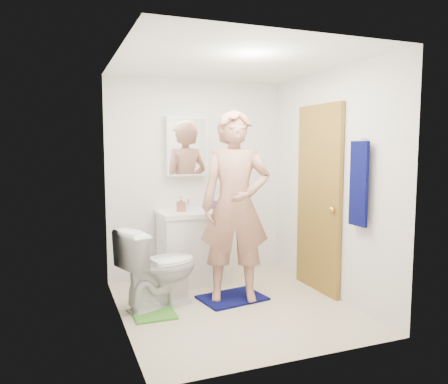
# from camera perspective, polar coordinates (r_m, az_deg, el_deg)

# --- Properties ---
(floor) EXTENTS (2.20, 2.40, 0.02)m
(floor) POSITION_cam_1_polar(r_m,az_deg,el_deg) (4.54, 1.31, -14.80)
(floor) COLOR beige
(floor) RESTS_ON ground
(ceiling) EXTENTS (2.20, 2.40, 0.02)m
(ceiling) POSITION_cam_1_polar(r_m,az_deg,el_deg) (4.32, 1.39, 16.81)
(ceiling) COLOR white
(ceiling) RESTS_ON ground
(wall_back) EXTENTS (2.20, 0.02, 2.40)m
(wall_back) POSITION_cam_1_polar(r_m,az_deg,el_deg) (5.39, -3.57, 1.73)
(wall_back) COLOR silver
(wall_back) RESTS_ON ground
(wall_front) EXTENTS (2.20, 0.02, 2.40)m
(wall_front) POSITION_cam_1_polar(r_m,az_deg,el_deg) (3.18, 9.70, -1.33)
(wall_front) COLOR silver
(wall_front) RESTS_ON ground
(wall_left) EXTENTS (0.02, 2.40, 2.40)m
(wall_left) POSITION_cam_1_polar(r_m,az_deg,el_deg) (3.97, -13.63, 0.04)
(wall_left) COLOR silver
(wall_left) RESTS_ON ground
(wall_right) EXTENTS (0.02, 2.40, 2.40)m
(wall_right) POSITION_cam_1_polar(r_m,az_deg,el_deg) (4.79, 13.71, 1.04)
(wall_right) COLOR silver
(wall_right) RESTS_ON ground
(vanity_cabinet) EXTENTS (0.75, 0.55, 0.80)m
(vanity_cabinet) POSITION_cam_1_polar(r_m,az_deg,el_deg) (5.19, -4.11, -7.38)
(vanity_cabinet) COLOR white
(vanity_cabinet) RESTS_ON floor
(countertop) EXTENTS (0.79, 0.59, 0.05)m
(countertop) POSITION_cam_1_polar(r_m,az_deg,el_deg) (5.11, -4.15, -2.74)
(countertop) COLOR white
(countertop) RESTS_ON vanity_cabinet
(sink_basin) EXTENTS (0.40, 0.40, 0.03)m
(sink_basin) POSITION_cam_1_polar(r_m,az_deg,el_deg) (5.11, -4.15, -2.57)
(sink_basin) COLOR white
(sink_basin) RESTS_ON countertop
(faucet) EXTENTS (0.03, 0.03, 0.12)m
(faucet) POSITION_cam_1_polar(r_m,az_deg,el_deg) (5.27, -4.73, -1.55)
(faucet) COLOR silver
(faucet) RESTS_ON countertop
(medicine_cabinet) EXTENTS (0.50, 0.12, 0.70)m
(medicine_cabinet) POSITION_cam_1_polar(r_m,az_deg,el_deg) (5.27, -4.93, 5.98)
(medicine_cabinet) COLOR white
(medicine_cabinet) RESTS_ON wall_back
(mirror_panel) EXTENTS (0.46, 0.01, 0.66)m
(mirror_panel) POSITION_cam_1_polar(r_m,az_deg,el_deg) (5.21, -4.74, 5.98)
(mirror_panel) COLOR white
(mirror_panel) RESTS_ON wall_back
(door) EXTENTS (0.05, 0.80, 2.05)m
(door) POSITION_cam_1_polar(r_m,az_deg,el_deg) (4.91, 12.23, -0.87)
(door) COLOR #A47C2D
(door) RESTS_ON ground
(door_knob) EXTENTS (0.07, 0.07, 0.07)m
(door_knob) POSITION_cam_1_polar(r_m,az_deg,el_deg) (4.63, 13.97, -2.25)
(door_knob) COLOR gold
(door_knob) RESTS_ON door
(towel) EXTENTS (0.03, 0.24, 0.80)m
(towel) POSITION_cam_1_polar(r_m,az_deg,el_deg) (4.28, 17.20, 1.04)
(towel) COLOR #080B4C
(towel) RESTS_ON wall_right
(towel_hook) EXTENTS (0.06, 0.02, 0.02)m
(towel_hook) POSITION_cam_1_polar(r_m,az_deg,el_deg) (4.29, 17.79, 6.64)
(towel_hook) COLOR silver
(towel_hook) RESTS_ON wall_right
(toilet) EXTENTS (0.90, 0.70, 0.81)m
(toilet) POSITION_cam_1_polar(r_m,az_deg,el_deg) (4.45, -8.42, -9.65)
(toilet) COLOR white
(toilet) RESTS_ON floor
(bath_mat) EXTENTS (0.72, 0.57, 0.02)m
(bath_mat) POSITION_cam_1_polar(r_m,az_deg,el_deg) (4.72, 1.07, -13.66)
(bath_mat) COLOR #080B4C
(bath_mat) RESTS_ON floor
(green_rug) EXTENTS (0.40, 0.34, 0.02)m
(green_rug) POSITION_cam_1_polar(r_m,az_deg,el_deg) (4.34, -9.04, -15.57)
(green_rug) COLOR #489531
(green_rug) RESTS_ON floor
(soap_dispenser) EXTENTS (0.10, 0.10, 0.17)m
(soap_dispenser) POSITION_cam_1_polar(r_m,az_deg,el_deg) (5.03, -5.62, -1.61)
(soap_dispenser) COLOR #A85B4E
(soap_dispenser) RESTS_ON countertop
(toothbrush_cup) EXTENTS (0.12, 0.12, 0.09)m
(toothbrush_cup) POSITION_cam_1_polar(r_m,az_deg,el_deg) (5.30, -1.40, -1.68)
(toothbrush_cup) COLOR #673A80
(toothbrush_cup) RESTS_ON countertop
(man) EXTENTS (0.82, 0.67, 1.94)m
(man) POSITION_cam_1_polar(r_m,az_deg,el_deg) (4.45, 1.48, -1.87)
(man) COLOR tan
(man) RESTS_ON bath_mat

